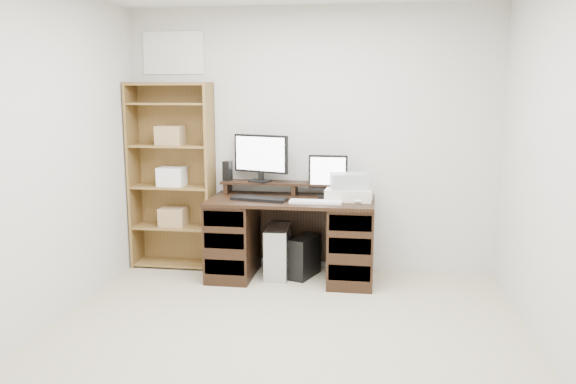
% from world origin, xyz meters
% --- Properties ---
extents(room, '(3.54, 4.04, 2.54)m').
position_xyz_m(room, '(-0.00, 0.00, 1.25)').
color(room, '#BDB292').
rests_on(room, ground).
extents(desk, '(1.50, 0.70, 0.75)m').
position_xyz_m(desk, '(-0.13, 1.64, 0.39)').
color(desk, black).
rests_on(desk, ground).
extents(riser_shelf, '(1.40, 0.22, 0.12)m').
position_xyz_m(riser_shelf, '(-0.13, 1.85, 0.84)').
color(riser_shelf, black).
rests_on(riser_shelf, desk).
extents(monitor_wide, '(0.54, 0.22, 0.44)m').
position_xyz_m(monitor_wide, '(-0.45, 1.84, 1.12)').
color(monitor_wide, black).
rests_on(monitor_wide, riser_shelf).
extents(monitor_small, '(0.36, 0.13, 0.39)m').
position_xyz_m(monitor_small, '(0.19, 1.77, 0.96)').
color(monitor_small, black).
rests_on(monitor_small, desk).
extents(speaker, '(0.09, 0.09, 0.19)m').
position_xyz_m(speaker, '(-0.78, 1.86, 0.96)').
color(speaker, black).
rests_on(speaker, riser_shelf).
extents(keyboard_black, '(0.52, 0.25, 0.03)m').
position_xyz_m(keyboard_black, '(-0.41, 1.53, 0.76)').
color(keyboard_black, black).
rests_on(keyboard_black, desk).
extents(keyboard_white, '(0.46, 0.14, 0.02)m').
position_xyz_m(keyboard_white, '(0.11, 1.48, 0.76)').
color(keyboard_white, white).
rests_on(keyboard_white, desk).
extents(mouse, '(0.10, 0.07, 0.04)m').
position_xyz_m(mouse, '(0.48, 1.53, 0.77)').
color(mouse, silver).
rests_on(mouse, desk).
extents(printer, '(0.43, 0.33, 0.10)m').
position_xyz_m(printer, '(0.39, 1.67, 0.80)').
color(printer, beige).
rests_on(printer, desk).
extents(basket, '(0.36, 0.29, 0.14)m').
position_xyz_m(basket, '(0.39, 1.67, 0.92)').
color(basket, '#9EA3A8').
rests_on(basket, printer).
extents(tower_silver, '(0.23, 0.48, 0.47)m').
position_xyz_m(tower_silver, '(-0.27, 1.69, 0.23)').
color(tower_silver, '#ADAFB4').
rests_on(tower_silver, ground).
extents(tower_black, '(0.28, 0.42, 0.38)m').
position_xyz_m(tower_black, '(-0.02, 1.70, 0.19)').
color(tower_black, black).
rests_on(tower_black, ground).
extents(bookshelf, '(0.80, 0.30, 1.80)m').
position_xyz_m(bookshelf, '(-1.33, 1.86, 0.92)').
color(bookshelf, olive).
rests_on(bookshelf, ground).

